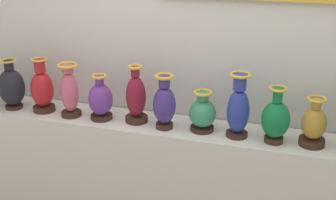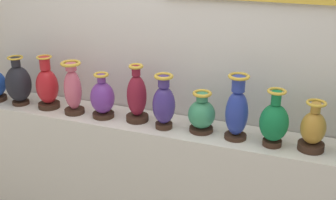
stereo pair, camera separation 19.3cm
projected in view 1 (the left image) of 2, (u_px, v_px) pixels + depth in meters
The scene contains 12 objects.
display_shelf at pixel (168, 177), 3.12m from camera, with size 3.25×0.37×0.83m, color silver.
back_wall at pixel (181, 36), 2.98m from camera, with size 4.94×0.14×2.72m.
vase_onyx at pixel (12, 87), 3.19m from camera, with size 0.19×0.19×0.37m.
vase_crimson at pixel (42, 89), 3.14m from camera, with size 0.16×0.16×0.39m.
vase_rose at pixel (70, 91), 3.05m from camera, with size 0.14×0.14×0.38m.
vase_violet at pixel (101, 100), 3.01m from camera, with size 0.17×0.17×0.32m.
vase_burgundy at pixel (136, 98), 2.96m from camera, with size 0.16×0.16×0.40m.
vase_indigo at pixel (164, 104), 2.86m from camera, with size 0.15×0.15×0.37m.
vase_jade at pixel (202, 113), 2.84m from camera, with size 0.18×0.18×0.27m.
vase_cobalt at pixel (238, 109), 2.74m from camera, with size 0.14×0.14×0.42m.
vase_emerald at pixel (276, 119), 2.67m from camera, with size 0.18×0.18×0.36m.
vase_ochre at pixel (314, 125), 2.64m from camera, with size 0.16×0.16×0.31m.
Camera 1 is at (0.80, -2.59, 2.06)m, focal length 46.82 mm.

